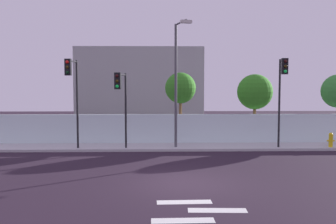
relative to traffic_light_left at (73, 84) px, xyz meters
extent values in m
plane|color=black|center=(5.78, -6.84, -3.84)|extent=(80.00, 80.00, 0.00)
cube|color=#B5B5B5|center=(5.78, 1.36, -3.76)|extent=(36.00, 2.40, 0.15)
cube|color=silver|center=(5.78, 2.65, -2.79)|extent=(36.00, 0.18, 1.80)
cube|color=silver|center=(5.46, -10.94, -3.84)|extent=(1.81, 0.47, 0.01)
cube|color=silver|center=(6.57, -10.09, -3.84)|extent=(1.82, 0.52, 0.01)
cube|color=silver|center=(5.61, -9.24, -3.84)|extent=(1.81, 0.49, 0.01)
cylinder|color=black|center=(0.09, 0.71, -1.15)|extent=(0.12, 0.12, 5.07)
cylinder|color=black|center=(0.00, 0.04, 1.28)|extent=(0.26, 1.36, 0.08)
cube|color=black|center=(-0.08, -0.64, 0.93)|extent=(0.36, 0.24, 0.90)
sphere|color=red|center=(-0.10, -0.76, 1.20)|extent=(0.18, 0.18, 0.18)
sphere|color=#33260A|center=(-0.10, -0.76, 0.92)|extent=(0.18, 0.18, 0.18)
sphere|color=black|center=(-0.10, -0.76, 0.64)|extent=(0.18, 0.18, 0.18)
cylinder|color=black|center=(11.86, 0.71, -1.11)|extent=(0.12, 0.12, 5.15)
cylinder|color=black|center=(11.85, 0.28, 1.36)|extent=(0.09, 0.87, 0.08)
cube|color=black|center=(11.84, -0.16, 1.01)|extent=(0.34, 0.20, 0.90)
sphere|color=black|center=(11.84, -0.28, 1.28)|extent=(0.18, 0.18, 0.18)
sphere|color=#33260A|center=(11.84, -0.28, 1.00)|extent=(0.18, 0.18, 0.18)
sphere|color=#19F24C|center=(11.84, -0.28, 0.72)|extent=(0.18, 0.18, 0.18)
cylinder|color=black|center=(2.88, 0.71, -1.53)|extent=(0.12, 0.12, 4.33)
cylinder|color=black|center=(2.74, -0.04, 0.54)|extent=(0.37, 1.52, 0.08)
cube|color=black|center=(2.59, -0.79, 0.19)|extent=(0.37, 0.26, 0.90)
sphere|color=black|center=(2.57, -0.91, 0.46)|extent=(0.18, 0.18, 0.18)
sphere|color=#33260A|center=(2.57, -0.91, 0.18)|extent=(0.18, 0.18, 0.18)
sphere|color=#19F24C|center=(2.57, -0.91, -0.10)|extent=(0.18, 0.18, 0.18)
cylinder|color=#4C4C51|center=(5.80, 0.91, -0.10)|extent=(0.16, 0.16, 7.18)
cylinder|color=#4C4C51|center=(6.03, 0.03, 3.44)|extent=(0.56, 1.79, 0.10)
cube|color=beige|center=(6.26, -0.85, 3.34)|extent=(0.64, 0.39, 0.16)
cylinder|color=gold|center=(14.94, 0.64, -3.35)|extent=(0.24, 0.24, 0.69)
sphere|color=gold|center=(14.94, 0.64, -2.96)|extent=(0.26, 0.26, 0.26)
cylinder|color=gold|center=(14.77, 0.64, -3.31)|extent=(0.10, 0.09, 0.09)
cylinder|color=gold|center=(15.11, 0.64, -3.31)|extent=(0.10, 0.09, 0.09)
cylinder|color=brown|center=(6.23, 3.64, -2.31)|extent=(0.20, 0.20, 3.05)
sphere|color=#317F20|center=(6.23, 3.64, -0.23)|extent=(2.03, 2.03, 2.03)
cylinder|color=brown|center=(11.15, 3.64, -2.48)|extent=(0.20, 0.20, 2.71)
sphere|color=#30821F|center=(11.15, 3.64, -0.49)|extent=(2.33, 2.33, 2.33)
cube|color=#999999|center=(3.01, 16.65, -0.19)|extent=(11.97, 6.00, 7.31)
camera|label=1|loc=(4.77, -21.49, 0.01)|focal=40.98mm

